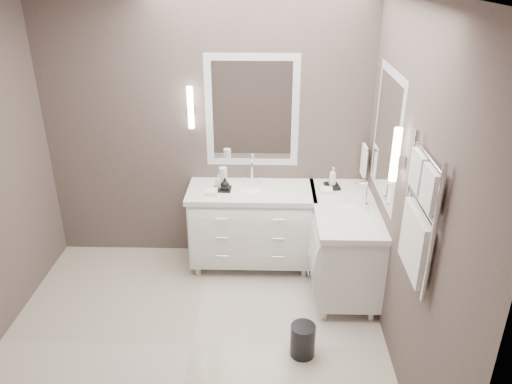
{
  "coord_description": "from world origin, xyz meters",
  "views": [
    {
      "loc": [
        0.61,
        -3.16,
        2.88
      ],
      "look_at": [
        0.51,
        0.7,
        1.07
      ],
      "focal_mm": 35.0,
      "sensor_mm": 36.0,
      "label": 1
    }
  ],
  "objects_px": {
    "waste_bin": "(303,340)",
    "vanity_right": "(344,240)",
    "towel_ladder": "(418,222)",
    "vanity_back": "(252,222)"
  },
  "relations": [
    {
      "from": "vanity_back",
      "to": "vanity_right",
      "type": "distance_m",
      "value": 0.93
    },
    {
      "from": "vanity_back",
      "to": "waste_bin",
      "type": "bearing_deg",
      "value": -70.91
    },
    {
      "from": "towel_ladder",
      "to": "vanity_back",
      "type": "bearing_deg",
      "value": 124.1
    },
    {
      "from": "waste_bin",
      "to": "vanity_back",
      "type": "bearing_deg",
      "value": 109.09
    },
    {
      "from": "vanity_right",
      "to": "towel_ladder",
      "type": "height_order",
      "value": "towel_ladder"
    },
    {
      "from": "vanity_right",
      "to": "towel_ladder",
      "type": "distance_m",
      "value": 1.6
    },
    {
      "from": "waste_bin",
      "to": "vanity_right",
      "type": "bearing_deg",
      "value": 66.45
    },
    {
      "from": "vanity_back",
      "to": "towel_ladder",
      "type": "distance_m",
      "value": 2.16
    },
    {
      "from": "vanity_back",
      "to": "towel_ladder",
      "type": "relative_size",
      "value": 1.38
    },
    {
      "from": "vanity_back",
      "to": "towel_ladder",
      "type": "bearing_deg",
      "value": -55.9
    }
  ]
}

